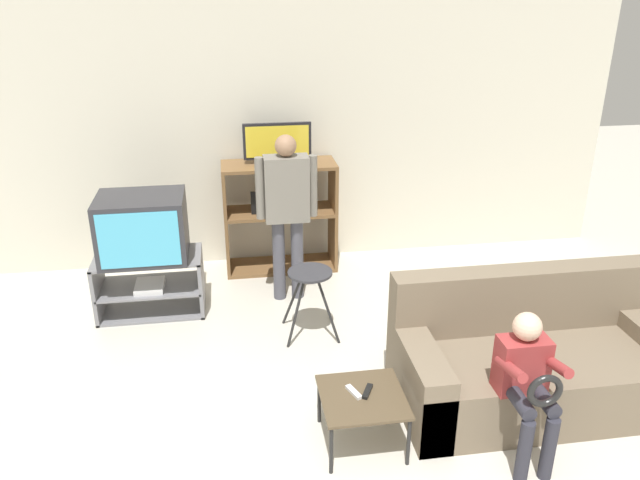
% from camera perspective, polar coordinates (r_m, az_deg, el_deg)
% --- Properties ---
extents(wall_back, '(6.40, 0.06, 2.60)m').
position_cam_1_polar(wall_back, '(6.19, -2.17, 9.73)').
color(wall_back, silver).
rests_on(wall_back, ground_plane).
extents(tv_stand, '(0.90, 0.49, 0.52)m').
position_cam_1_polar(tv_stand, '(5.61, -15.24, -3.94)').
color(tv_stand, slate).
rests_on(tv_stand, ground_plane).
extents(television_main, '(0.71, 0.55, 0.54)m').
position_cam_1_polar(television_main, '(5.39, -15.91, 1.10)').
color(television_main, '#2D2D33').
rests_on(television_main, tv_stand).
extents(media_shelf, '(1.09, 0.43, 1.09)m').
position_cam_1_polar(media_shelf, '(6.12, -3.69, 2.23)').
color(media_shelf, brown).
rests_on(media_shelf, ground_plane).
extents(television_flat, '(0.64, 0.20, 0.38)m').
position_cam_1_polar(television_flat, '(5.93, -3.92, 8.72)').
color(television_flat, black).
rests_on(television_flat, media_shelf).
extents(folding_stool, '(0.44, 0.40, 0.57)m').
position_cam_1_polar(folding_stool, '(4.99, -0.92, -3.89)').
color(folding_stool, black).
rests_on(folding_stool, ground_plane).
extents(snack_table, '(0.52, 0.52, 0.35)m').
position_cam_1_polar(snack_table, '(3.96, 3.90, -14.41)').
color(snack_table, brown).
rests_on(snack_table, ground_plane).
extents(remote_control_black, '(0.10, 0.14, 0.02)m').
position_cam_1_polar(remote_control_black, '(3.96, 4.35, -13.63)').
color(remote_control_black, black).
rests_on(remote_control_black, snack_table).
extents(remote_control_white, '(0.09, 0.15, 0.02)m').
position_cam_1_polar(remote_control_white, '(3.95, 3.05, -13.71)').
color(remote_control_white, silver).
rests_on(remote_control_white, snack_table).
extents(couch, '(1.86, 0.85, 0.87)m').
position_cam_1_polar(couch, '(4.57, 18.85, -10.54)').
color(couch, '#756651').
rests_on(couch, ground_plane).
extents(person_standing_adult, '(0.53, 0.20, 1.51)m').
position_cam_1_polar(person_standing_adult, '(5.39, -3.05, 3.37)').
color(person_standing_adult, '#4C4C56').
rests_on(person_standing_adult, ground_plane).
extents(person_seated_child, '(0.33, 0.43, 0.94)m').
position_cam_1_polar(person_seated_child, '(3.92, 18.43, -11.84)').
color(person_seated_child, '#2D2D38').
rests_on(person_seated_child, ground_plane).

